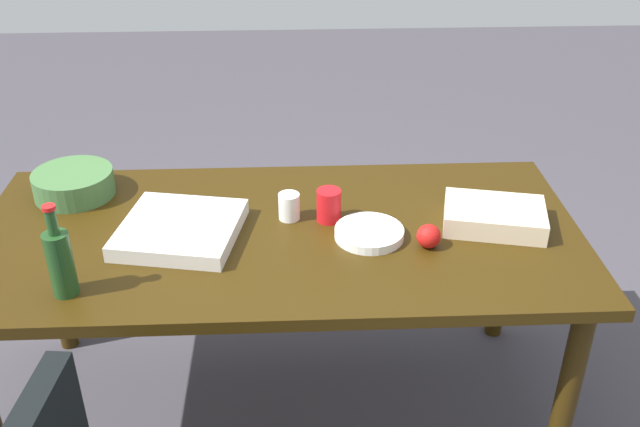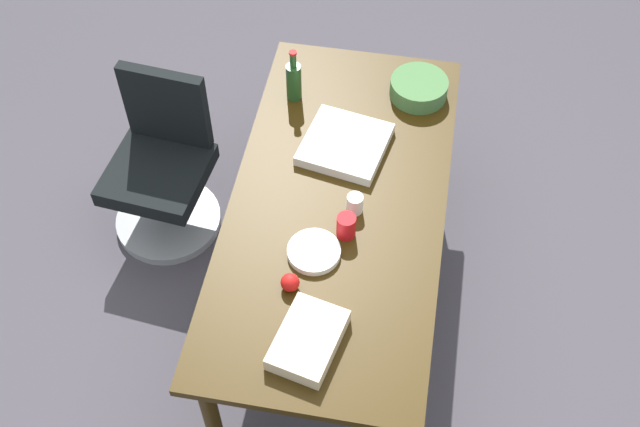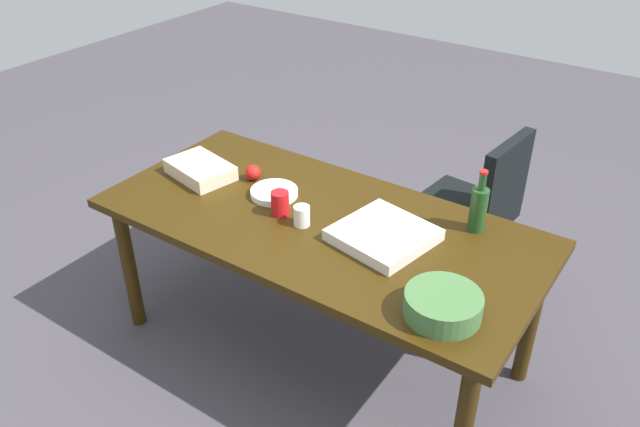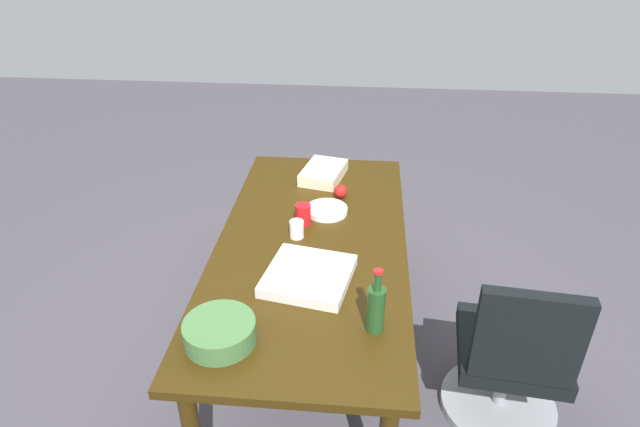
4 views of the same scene
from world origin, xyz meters
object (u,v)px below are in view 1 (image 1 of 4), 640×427
conference_table (279,252)px  paper_plate_stack (369,233)px  wine_bottle (60,261)px  apple_red (429,236)px  sheet_cake (494,216)px  salad_bowl (74,183)px  pizza_box (180,229)px  paper_cup (289,206)px  red_solo_cup (329,205)px

conference_table → paper_plate_stack: bearing=-10.4°
wine_bottle → apple_red: size_ratio=3.72×
sheet_cake → salad_bowl: bearing=169.1°
salad_bowl → sheet_cake: size_ratio=0.86×
pizza_box → wine_bottle: 0.41m
paper_cup → apple_red: (0.43, -0.19, -0.01)m
pizza_box → salad_bowl: 0.50m
conference_table → sheet_cake: 0.71m
pizza_box → sheet_cake: (1.01, 0.02, 0.01)m
red_solo_cup → apple_red: (0.30, -0.18, -0.02)m
pizza_box → paper_plate_stack: bearing=7.6°
pizza_box → salad_bowl: (-0.40, 0.29, 0.02)m
wine_bottle → apple_red: wine_bottle is taller
wine_bottle → apple_red: bearing=10.3°
apple_red → salad_bowl: size_ratio=0.28×
paper_cup → wine_bottle: wine_bottle is taller
pizza_box → paper_plate_stack: size_ratio=1.64×
apple_red → red_solo_cup: bearing=149.5°
wine_bottle → sheet_cake: 1.33m
wine_bottle → salad_bowl: (-0.12, 0.58, -0.06)m
paper_cup → salad_bowl: bearing=165.3°
paper_cup → salad_bowl: size_ratio=0.33×
paper_plate_stack → wine_bottle: 0.92m
paper_cup → sheet_cake: bearing=-6.5°
paper_cup → red_solo_cup: 0.13m
paper_cup → red_solo_cup: size_ratio=0.82×
conference_table → salad_bowl: bearing=159.0°
paper_plate_stack → apple_red: size_ratio=2.89×
pizza_box → red_solo_cup: 0.48m
salad_bowl → sheet_cake: (1.41, -0.27, -0.01)m
wine_bottle → apple_red: 1.08m
apple_red → sheet_cake: bearing=26.5°
conference_table → red_solo_cup: red_solo_cup is taller
paper_plate_stack → red_solo_cup: (-0.12, 0.11, 0.04)m
apple_red → paper_plate_stack: bearing=160.4°
paper_plate_stack → sheet_cake: size_ratio=0.69×
conference_table → wine_bottle: (-0.59, -0.31, 0.19)m
paper_cup → red_solo_cup: red_solo_cup is taller
conference_table → paper_plate_stack: (0.29, -0.05, 0.10)m
apple_red → salad_bowl: 1.24m
red_solo_cup → sheet_cake: bearing=-6.3°
apple_red → sheet_cake: (0.23, 0.12, -0.00)m
conference_table → paper_plate_stack: 0.31m
paper_plate_stack → apple_red: apple_red is taller
wine_bottle → paper_cup: bearing=31.5°
pizza_box → sheet_cake: bearing=12.0°
paper_cup → apple_red: bearing=-24.3°
red_solo_cup → paper_plate_stack: bearing=-42.8°
salad_bowl → apple_red: bearing=-18.3°
paper_cup → wine_bottle: (-0.63, -0.39, 0.06)m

